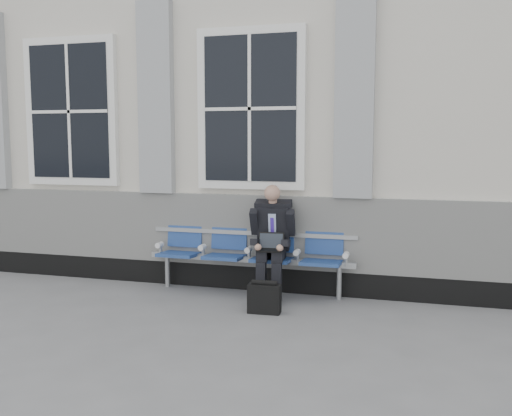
% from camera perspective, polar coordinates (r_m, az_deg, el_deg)
% --- Properties ---
extents(ground, '(70.00, 70.00, 0.00)m').
position_cam_1_polar(ground, '(6.06, -7.72, -11.26)').
color(ground, slate).
rests_on(ground, ground).
extents(station_building, '(14.40, 4.40, 4.49)m').
position_cam_1_polar(station_building, '(9.06, 0.86, 9.00)').
color(station_building, beige).
rests_on(station_building, ground).
extents(bench, '(2.60, 0.47, 0.91)m').
position_cam_1_polar(bench, '(7.00, -0.60, -4.07)').
color(bench, '#9EA0A3').
rests_on(bench, ground).
extents(businessman, '(0.55, 0.74, 1.35)m').
position_cam_1_polar(businessman, '(6.77, 1.62, -2.85)').
color(businessman, black).
rests_on(businessman, ground).
extents(briefcase, '(0.36, 0.17, 0.36)m').
position_cam_1_polar(briefcase, '(6.26, 0.84, -8.99)').
color(briefcase, black).
rests_on(briefcase, ground).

